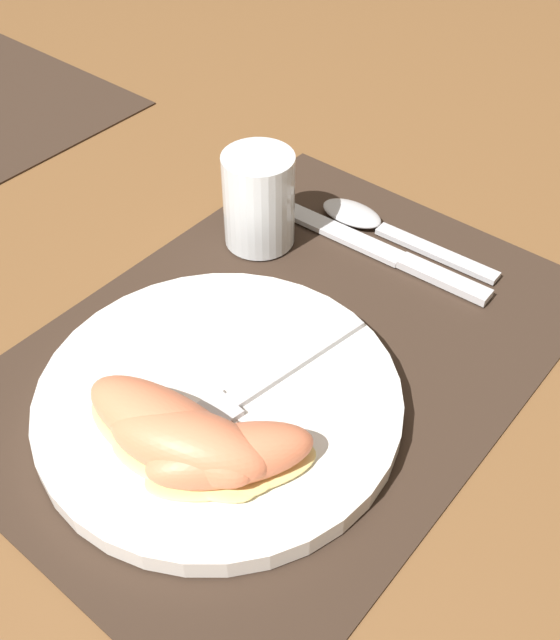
{
  "coord_description": "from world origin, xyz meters",
  "views": [
    {
      "loc": [
        -0.31,
        -0.25,
        0.42
      ],
      "look_at": [
        0.01,
        0.01,
        0.02
      ],
      "focal_mm": 42.0,
      "sensor_mm": 36.0,
      "label": 1
    }
  ],
  "objects_px": {
    "juice_glass": "(259,205)",
    "spoon": "(374,223)",
    "knife": "(386,253)",
    "citrus_wedge_0": "(169,432)",
    "citrus_wedge_2": "(231,457)",
    "fork": "(241,396)",
    "citrus_wedge_1": "(190,446)",
    "plate": "(224,404)"
  },
  "relations": [
    {
      "from": "juice_glass",
      "to": "spoon",
      "type": "distance_m",
      "value": 0.11
    },
    {
      "from": "juice_glass",
      "to": "citrus_wedge_2",
      "type": "distance_m",
      "value": 0.26
    },
    {
      "from": "juice_glass",
      "to": "spoon",
      "type": "relative_size",
      "value": 0.48
    },
    {
      "from": "citrus_wedge_1",
      "to": "fork",
      "type": "bearing_deg",
      "value": 10.32
    },
    {
      "from": "spoon",
      "to": "juice_glass",
      "type": "bearing_deg",
      "value": 138.71
    },
    {
      "from": "fork",
      "to": "citrus_wedge_2",
      "type": "distance_m",
      "value": 0.06
    },
    {
      "from": "juice_glass",
      "to": "citrus_wedge_1",
      "type": "distance_m",
      "value": 0.25
    },
    {
      "from": "plate",
      "to": "citrus_wedge_2",
      "type": "distance_m",
      "value": 0.07
    },
    {
      "from": "citrus_wedge_2",
      "to": "citrus_wedge_1",
      "type": "bearing_deg",
      "value": 115.24
    },
    {
      "from": "plate",
      "to": "citrus_wedge_0",
      "type": "xyz_separation_m",
      "value": [
        -0.05,
        -0.0,
        0.02
      ]
    },
    {
      "from": "citrus_wedge_0",
      "to": "citrus_wedge_2",
      "type": "distance_m",
      "value": 0.04
    },
    {
      "from": "knife",
      "to": "spoon",
      "type": "xyz_separation_m",
      "value": [
        0.03,
        0.03,
        0.0
      ]
    },
    {
      "from": "juice_glass",
      "to": "spoon",
      "type": "bearing_deg",
      "value": -41.29
    },
    {
      "from": "plate",
      "to": "spoon",
      "type": "bearing_deg",
      "value": 9.27
    },
    {
      "from": "fork",
      "to": "citrus_wedge_2",
      "type": "bearing_deg",
      "value": -144.11
    },
    {
      "from": "citrus_wedge_0",
      "to": "juice_glass",
      "type": "bearing_deg",
      "value": 27.19
    },
    {
      "from": "spoon",
      "to": "citrus_wedge_2",
      "type": "bearing_deg",
      "value": -163.32
    },
    {
      "from": "plate",
      "to": "spoon",
      "type": "relative_size",
      "value": 1.45
    },
    {
      "from": "spoon",
      "to": "citrus_wedge_0",
      "type": "height_order",
      "value": "citrus_wedge_0"
    },
    {
      "from": "citrus_wedge_0",
      "to": "spoon",
      "type": "bearing_deg",
      "value": 8.28
    },
    {
      "from": "juice_glass",
      "to": "citrus_wedge_0",
      "type": "bearing_deg",
      "value": -152.81
    },
    {
      "from": "spoon",
      "to": "fork",
      "type": "bearing_deg",
      "value": -167.97
    },
    {
      "from": "plate",
      "to": "fork",
      "type": "height_order",
      "value": "fork"
    },
    {
      "from": "spoon",
      "to": "citrus_wedge_2",
      "type": "height_order",
      "value": "citrus_wedge_2"
    },
    {
      "from": "spoon",
      "to": "citrus_wedge_2",
      "type": "distance_m",
      "value": 0.3
    },
    {
      "from": "plate",
      "to": "citrus_wedge_2",
      "type": "relative_size",
      "value": 2.25
    },
    {
      "from": "juice_glass",
      "to": "citrus_wedge_2",
      "type": "relative_size",
      "value": 0.74
    },
    {
      "from": "juice_glass",
      "to": "knife",
      "type": "bearing_deg",
      "value": -62.68
    },
    {
      "from": "knife",
      "to": "citrus_wedge_2",
      "type": "relative_size",
      "value": 1.81
    },
    {
      "from": "fork",
      "to": "citrus_wedge_1",
      "type": "distance_m",
      "value": 0.06
    },
    {
      "from": "fork",
      "to": "citrus_wedge_2",
      "type": "relative_size",
      "value": 1.72
    },
    {
      "from": "plate",
      "to": "fork",
      "type": "relative_size",
      "value": 1.3
    },
    {
      "from": "fork",
      "to": "citrus_wedge_1",
      "type": "height_order",
      "value": "citrus_wedge_1"
    },
    {
      "from": "juice_glass",
      "to": "knife",
      "type": "xyz_separation_m",
      "value": [
        0.05,
        -0.1,
        -0.03
      ]
    },
    {
      "from": "knife",
      "to": "citrus_wedge_0",
      "type": "xyz_separation_m",
      "value": [
        -0.27,
        -0.01,
        0.03
      ]
    },
    {
      "from": "juice_glass",
      "to": "knife",
      "type": "distance_m",
      "value": 0.12
    },
    {
      "from": "plate",
      "to": "citrus_wedge_0",
      "type": "relative_size",
      "value": 1.85
    },
    {
      "from": "knife",
      "to": "spoon",
      "type": "relative_size",
      "value": 1.17
    },
    {
      "from": "knife",
      "to": "citrus_wedge_1",
      "type": "distance_m",
      "value": 0.27
    },
    {
      "from": "knife",
      "to": "citrus_wedge_2",
      "type": "bearing_deg",
      "value": -168.21
    },
    {
      "from": "knife",
      "to": "citrus_wedge_0",
      "type": "distance_m",
      "value": 0.27
    },
    {
      "from": "juice_glass",
      "to": "fork",
      "type": "bearing_deg",
      "value": -143.02
    }
  ]
}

